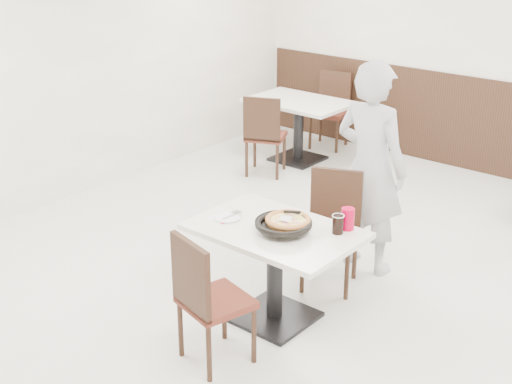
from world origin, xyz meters
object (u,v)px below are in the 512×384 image
Objects in this scene: chair_far at (330,233)px; bg_table_left at (298,130)px; bg_chair_left_far at (329,111)px; side_plate at (228,218)px; bg_chair_left_near at (266,134)px; main_table at (275,274)px; diner_person at (370,168)px; pizza at (288,222)px; red_cup at (348,219)px; chair_near at (216,298)px; pizza_pan at (283,227)px; cola_glass at (338,225)px.

bg_table_left is at bearing -71.15° from chair_far.
bg_chair_left_far reaches higher than bg_table_left.
bg_chair_left_near reaches higher than side_plate.
bg_table_left is 1.26× the size of bg_chair_left_near.
diner_person is (0.07, 1.17, 0.53)m from main_table.
pizza is 3.21m from bg_chair_left_near.
chair_far and bg_chair_left_far have the same top height.
bg_chair_left_near is at bearing -90.71° from bg_table_left.
main_table is 0.69m from red_cup.
pizza is at bearing 16.02° from side_plate.
bg_chair_left_far is (-2.06, 3.01, 0.00)m from chair_far.
red_cup is at bearing 112.37° from bg_chair_left_far.
red_cup is 3.69m from bg_table_left.
side_plate is 0.11× the size of diner_person.
main_table is 6.27× the size of side_plate.
diner_person is 1.50× the size of bg_table_left.
diner_person reaches higher than chair_near.
bg_chair_left_near is (-2.13, 2.44, -0.32)m from pizza_pan.
bg_chair_left_near reaches higher than red_cup.
pizza_pan reaches higher than bg_table_left.
side_plate is (-0.40, -0.78, 0.28)m from chair_far.
red_cup is at bearing 46.50° from pizza_pan.
main_table is at bearing 105.77° from chair_near.
chair_near is 1.01m from cola_glass.
bg_chair_left_near is 1.00× the size of bg_chair_left_far.
bg_chair_left_near is (-2.07, 3.08, 0.00)m from chair_near.
side_plate is at bearing 100.14° from bg_chair_left_far.
chair_far is 0.73m from pizza.
bg_chair_left_near reaches higher than pizza_pan.
diner_person is 2.50m from bg_chair_left_near.
bg_chair_left_near is (-2.07, 1.74, 0.00)m from chair_far.
bg_table_left is at bearing 130.72° from cola_glass.
red_cup is 4.18m from bg_chair_left_far.
pizza_pan is 0.36× the size of bg_chair_left_far.
side_plate is at bearing -62.07° from bg_table_left.
bg_chair_left_far is (-2.45, 3.38, -0.35)m from red_cup.
cola_glass is at bearing 105.79° from chair_far.
red_cup is 0.17× the size of bg_chair_left_far.
pizza reaches higher than pizza_pan.
chair_near is 0.78m from pizza.
pizza_pan is at bearing 72.67° from chair_far.
chair_near is 5.94× the size of red_cup.
cola_glass is (0.37, -0.47, 0.34)m from chair_far.
pizza_pan is 0.47m from side_plate.
cola_glass reaches higher than main_table.
pizza_pan is at bearing 92.88° from diner_person.
bg_chair_left_near is 1.28m from bg_chair_left_far.
diner_person reaches higher than chair_far.
diner_person is (-0.32, 0.95, 0.09)m from cola_glass.
side_plate is 3.03m from bg_chair_left_near.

